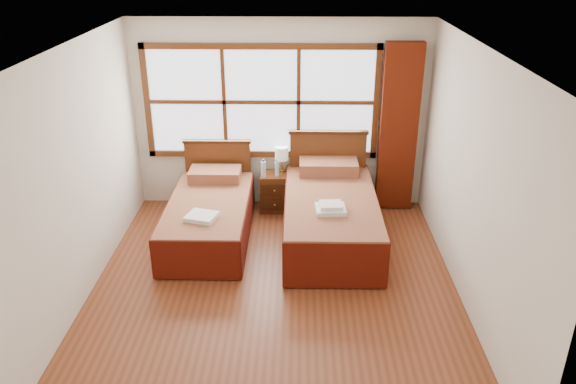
{
  "coord_description": "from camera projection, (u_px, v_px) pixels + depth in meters",
  "views": [
    {
      "loc": [
        0.25,
        -5.14,
        3.53
      ],
      "look_at": [
        0.14,
        0.7,
        0.86
      ],
      "focal_mm": 35.0,
      "sensor_mm": 36.0,
      "label": 1
    }
  ],
  "objects": [
    {
      "name": "towels_right",
      "position": [
        331.0,
        208.0,
        6.54
      ],
      "size": [
        0.37,
        0.33,
        0.1
      ],
      "rotation": [
        0.0,
        0.0,
        0.07
      ],
      "color": "white",
      "rests_on": "bed_right"
    },
    {
      "name": "bottle_far",
      "position": [
        277.0,
        169.0,
        7.64
      ],
      "size": [
        0.06,
        0.06,
        0.22
      ],
      "color": "silver",
      "rests_on": "nightstand"
    },
    {
      "name": "bed_left",
      "position": [
        210.0,
        215.0,
        7.13
      ],
      "size": [
        1.01,
        2.03,
        0.98
      ],
      "color": "#371C0B",
      "rests_on": "floor"
    },
    {
      "name": "ceiling",
      "position": [
        271.0,
        49.0,
        5.07
      ],
      "size": [
        4.5,
        4.5,
        0.0
      ],
      "primitive_type": "plane",
      "rotation": [
        3.14,
        0.0,
        0.0
      ],
      "color": "white",
      "rests_on": "wall_back"
    },
    {
      "name": "wall_back",
      "position": [
        280.0,
        116.0,
        7.65
      ],
      "size": [
        4.0,
        0.0,
        4.0
      ],
      "primitive_type": "plane",
      "rotation": [
        1.57,
        0.0,
        0.0
      ],
      "color": "silver",
      "rests_on": "floor"
    },
    {
      "name": "towels_left",
      "position": [
        202.0,
        217.0,
        6.55
      ],
      "size": [
        0.41,
        0.38,
        0.05
      ],
      "rotation": [
        0.0,
        0.0,
        -0.29
      ],
      "color": "white",
      "rests_on": "bed_left"
    },
    {
      "name": "window",
      "position": [
        261.0,
        102.0,
        7.54
      ],
      "size": [
        3.16,
        0.06,
        1.56
      ],
      "color": "white",
      "rests_on": "wall_back"
    },
    {
      "name": "bed_right",
      "position": [
        330.0,
        213.0,
        7.08
      ],
      "size": [
        1.15,
        2.23,
        1.12
      ],
      "color": "#371C0B",
      "rests_on": "floor"
    },
    {
      "name": "lamp",
      "position": [
        282.0,
        154.0,
        7.73
      ],
      "size": [
        0.18,
        0.18,
        0.35
      ],
      "color": "gold",
      "rests_on": "nightstand"
    },
    {
      "name": "nightstand",
      "position": [
        275.0,
        192.0,
        7.85
      ],
      "size": [
        0.41,
        0.4,
        0.54
      ],
      "color": "#562B13",
      "rests_on": "floor"
    },
    {
      "name": "bottle_near",
      "position": [
        263.0,
        169.0,
        7.6
      ],
      "size": [
        0.07,
        0.07,
        0.25
      ],
      "color": "silver",
      "rests_on": "nightstand"
    },
    {
      "name": "floor",
      "position": [
        274.0,
        290.0,
        6.15
      ],
      "size": [
        4.5,
        4.5,
        0.0
      ],
      "primitive_type": "plane",
      "color": "brown",
      "rests_on": "ground"
    },
    {
      "name": "wall_right",
      "position": [
        474.0,
        182.0,
        5.57
      ],
      "size": [
        0.0,
        4.5,
        4.5
      ],
      "primitive_type": "plane",
      "rotation": [
        1.57,
        0.0,
        -1.57
      ],
      "color": "silver",
      "rests_on": "floor"
    },
    {
      "name": "wall_left",
      "position": [
        75.0,
        179.0,
        5.64
      ],
      "size": [
        0.0,
        4.5,
        4.5
      ],
      "primitive_type": "plane",
      "rotation": [
        1.57,
        0.0,
        1.57
      ],
      "color": "silver",
      "rests_on": "floor"
    },
    {
      "name": "curtain",
      "position": [
        398.0,
        129.0,
        7.55
      ],
      "size": [
        0.5,
        0.16,
        2.3
      ],
      "primitive_type": "cube",
      "color": "#5F1A09",
      "rests_on": "wall_back"
    }
  ]
}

